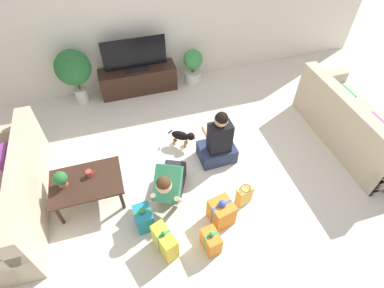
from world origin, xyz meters
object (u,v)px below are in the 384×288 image
Objects in this scene: tv_console at (138,80)px; coffee_table at (86,183)px; gift_box_d at (144,218)px; mug at (90,173)px; sofa_right at (352,125)px; potted_plant_back_right at (193,66)px; tabletop_plant at (61,179)px; gift_box_a at (221,212)px; person_kneeling at (170,182)px; dog at (183,136)px; gift_box_b at (211,241)px; gift_box_c at (165,241)px; gift_bag_a at (244,195)px; tv at (135,56)px; sofa_left at (11,196)px; person_sitting at (218,143)px; potted_plant_back_left at (73,69)px.

coffee_table is at bearing -114.71° from tv_console.
gift_box_d is 0.89m from mug.
potted_plant_back_right is at bearing 40.67° from sofa_right.
gift_box_a is at bearing -23.69° from tabletop_plant.
dog is at bearing 90.05° from person_kneeling.
gift_box_b is at bearing -36.55° from gift_box_d.
gift_box_c is at bearing -42.93° from tabletop_plant.
tv_console is at bearing 107.38° from gift_bag_a.
sofa_right is 2.31× the size of coffee_table.
gift_box_a is at bearing 13.23° from gift_box_c.
coffee_table reaches higher than gift_box_d.
tabletop_plant is (-1.28, 0.28, 0.21)m from person_kneeling.
tv_console is 2.83m from gift_box_d.
gift_box_b is 0.84× the size of gift_box_c.
person_kneeling is (-0.01, -2.49, -0.39)m from tv.
potted_plant_back_right is 1.66× the size of gift_box_c.
gift_box_b is 2.91× the size of mug.
person_kneeling is (1.94, -0.38, 0.02)m from sofa_left.
dog is (-0.41, 0.42, -0.15)m from person_sitting.
coffee_table is 0.85m from gift_box_d.
gift_bag_a is at bearing -72.62° from tv.
person_sitting is 2.12m from tabletop_plant.
tabletop_plant reaches higher than gift_box_c.
potted_plant_back_left is 2.89× the size of gift_box_b.
gift_box_a is at bearing -62.26° from potted_plant_back_left.
potted_plant_back_right is at bearing -2.76° from tv_console.
person_sitting reaches higher than person_kneeling.
person_kneeling is at bearing -67.10° from potted_plant_back_left.
tabletop_plant is at bearing 156.31° from gift_box_a.
potted_plant_back_left is 2.43× the size of gift_box_c.
sofa_right is at bearing 88.45° from sofa_left.
tv_console is 2.58m from tabletop_plant.
gift_box_c is at bearing -112.32° from potted_plant_back_right.
tv is at bearing 99.71° from gift_box_a.
gift_box_d is 1.65× the size of tabletop_plant.
sofa_right is 3.95m from coffee_table.
tv is at bearing 81.38° from gift_box_d.
potted_plant_back_right is 3.36m from gift_box_b.
gift_box_d is at bearing 99.46° from sofa_right.
potted_plant_back_left reaches higher than gift_box_b.
sofa_right is at bearing 30.13° from person_kneeling.
mug is at bearing -114.06° from tv_console.
person_sitting is at bearing 47.26° from gift_box_c.
mug is (-1.78, -0.13, 0.12)m from person_sitting.
tv is 3.51× the size of gift_bag_a.
gift_box_b is 0.86m from gift_box_d.
potted_plant_back_right is 2.65m from person_kneeling.
sofa_left is 1.00× the size of sofa_right.
gift_bag_a is (-0.15, -2.79, -0.23)m from potted_plant_back_right.
person_sitting reaches higher than gift_box_b.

